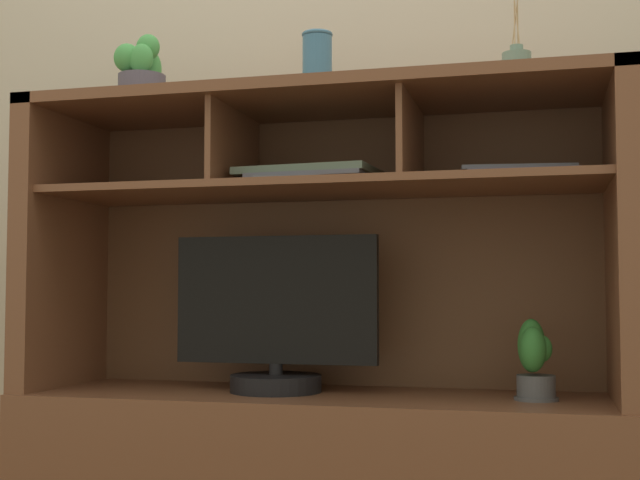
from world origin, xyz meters
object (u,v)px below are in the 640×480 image
Objects in this scene: magazine_stack_left at (518,175)px; potted_succulent at (141,76)px; tv_monitor at (276,325)px; magazine_stack_centre at (311,177)px; potted_orchid at (534,361)px; diffuser_bottle at (517,67)px; media_console at (321,425)px; ceramic_vase at (317,62)px.

potted_succulent is (-1.03, -0.04, 0.31)m from magazine_stack_left.
magazine_stack_centre is (0.10, -0.01, 0.39)m from tv_monitor.
magazine_stack_left is (-0.03, 0.03, 0.47)m from potted_orchid.
potted_succulent reaches higher than tv_monitor.
diffuser_bottle is at bearing 2.09° from potted_succulent.
diffuser_bottle is at bearing 136.99° from potted_orchid.
magazine_stack_left is 1.59× the size of potted_succulent.
potted_succulent is at bearing -179.08° from magazine_stack_centre.
magazine_stack_centre reaches higher than tv_monitor.
media_console is 0.83m from magazine_stack_left.
diffuser_bottle is (0.52, 0.01, 0.93)m from media_console.
diffuser_bottle is 1.81× the size of ceramic_vase.
potted_orchid is 0.69× the size of diffuser_bottle.
diffuser_bottle is 1.48× the size of potted_succulent.
tv_monitor is at bearing 165.24° from ceramic_vase.
tv_monitor reaches higher than potted_orchid.
ceramic_vase reaches higher than magazine_stack_centre.
magazine_stack_centre is at bearing -5.49° from tv_monitor.
ceramic_vase is (0.00, -0.04, 0.96)m from media_console.
tv_monitor is 0.92m from diffuser_bottle.
magazine_stack_centre is at bearing 179.92° from potted_orchid.
potted_succulent is 0.52m from ceramic_vase.
magazine_stack_centre is at bearing 0.92° from potted_succulent.
magazine_stack_centre is (-0.57, 0.00, 0.48)m from potted_orchid.
diffuser_bottle is at bearing 1.60° from media_console.
potted_succulent is at bearing -179.61° from potted_orchid.
diffuser_bottle reaches higher than media_console.
media_console reaches higher than magazine_stack_centre.
magazine_stack_centre is 1.30× the size of diffuser_bottle.
magazine_stack_centre is (-0.54, -0.03, 0.01)m from magazine_stack_left.
media_console reaches higher than potted_orchid.
diffuser_bottle is (0.54, 0.03, 0.27)m from magazine_stack_centre.
tv_monitor is (-0.12, -0.01, 0.26)m from media_console.
potted_succulent is at bearing -177.46° from tv_monitor.
potted_succulent is 1.23× the size of ceramic_vase.
tv_monitor is 1.92× the size of diffuser_bottle.
potted_orchid is 0.53× the size of magazine_stack_centre.
ceramic_vase reaches higher than media_console.
magazine_stack_centre is at bearing -176.60° from magazine_stack_left.
magazine_stack_left is 0.28m from diffuser_bottle.
tv_monitor is at bearing 179.11° from potted_orchid.
ceramic_vase is (-0.52, -0.05, 0.03)m from diffuser_bottle.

